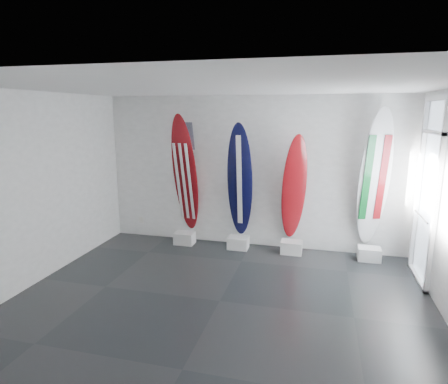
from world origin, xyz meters
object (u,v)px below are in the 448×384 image
(surfboard_navy, at_px, (240,181))
(surfboard_swiss, at_px, (294,188))
(surfboard_usa, at_px, (185,174))
(surfboard_italy, at_px, (375,178))

(surfboard_navy, height_order, surfboard_swiss, surfboard_navy)
(surfboard_usa, distance_m, surfboard_italy, 3.60)
(surfboard_navy, relative_size, surfboard_italy, 0.88)
(surfboard_usa, relative_size, surfboard_italy, 0.95)
(surfboard_italy, bearing_deg, surfboard_swiss, 162.43)
(surfboard_italy, bearing_deg, surfboard_usa, 162.43)
(surfboard_usa, bearing_deg, surfboard_navy, 12.25)
(surfboard_swiss, height_order, surfboard_italy, surfboard_italy)
(surfboard_usa, distance_m, surfboard_navy, 1.14)
(surfboard_usa, relative_size, surfboard_navy, 1.08)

